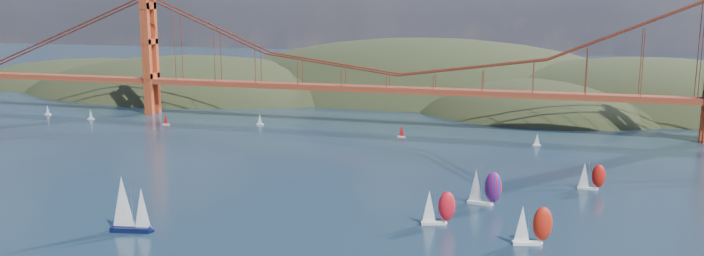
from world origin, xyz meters
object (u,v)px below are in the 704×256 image
racer_1 (532,224)px  racer_3 (591,176)px  racer_rwb (484,187)px  racer_0 (438,207)px  sloop_navy (128,205)px

racer_1 → racer_3: bearing=59.3°
racer_rwb → racer_0: bearing=-103.8°
racer_0 → racer_1: 23.60m
racer_3 → racer_0: bearing=-128.2°
sloop_navy → racer_0: bearing=9.4°
racer_0 → racer_rwb: (9.18, 19.43, 0.50)m
racer_1 → racer_rwb: 30.33m
sloop_navy → racer_3: sloop_navy is taller
racer_1 → racer_3: size_ratio=1.16×
racer_0 → racer_3: bearing=33.9°
racer_0 → sloop_navy: bearing=-175.1°
racer_1 → racer_rwb: bearing=101.0°
racer_0 → racer_3: (37.06, 42.96, -0.41)m
sloop_navy → racer_1: 92.15m
sloop_navy → racer_1: sloop_navy is taller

